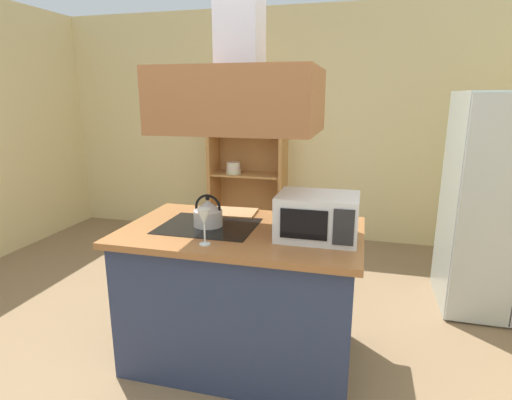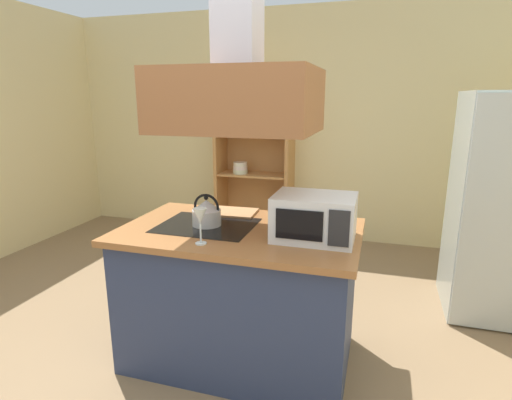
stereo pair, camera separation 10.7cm
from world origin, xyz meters
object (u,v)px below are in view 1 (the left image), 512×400
object	(u,v)px
microwave	(317,216)
wine_glass_on_counter	(204,218)
refrigerator	(510,205)
cutting_board	(232,212)
kettle	(208,213)
dish_cabinet	(248,166)

from	to	relation	value
microwave	wine_glass_on_counter	bearing A→B (deg)	-155.54
refrigerator	cutting_board	world-z (taller)	refrigerator
refrigerator	kettle	world-z (taller)	refrigerator
microwave	dish_cabinet	bearing A→B (deg)	114.21
microwave	refrigerator	bearing A→B (deg)	41.77
cutting_board	wine_glass_on_counter	size ratio (longest dim) A/B	1.65
dish_cabinet	cutting_board	size ratio (longest dim) A/B	5.76
refrigerator	cutting_board	size ratio (longest dim) A/B	5.13
refrigerator	microwave	size ratio (longest dim) A/B	3.79
refrigerator	kettle	xyz separation A→B (m)	(-2.07, -1.18, 0.12)
wine_glass_on_counter	kettle	bearing A→B (deg)	107.83
kettle	microwave	distance (m)	0.70
refrigerator	dish_cabinet	xyz separation A→B (m)	(-2.48, 1.24, 0.01)
cutting_board	microwave	distance (m)	0.74
refrigerator	microwave	xyz separation A→B (m)	(-1.37, -1.23, 0.16)
dish_cabinet	microwave	bearing A→B (deg)	-65.79
cutting_board	wine_glass_on_counter	xyz separation A→B (m)	(0.05, -0.63, 0.14)
dish_cabinet	microwave	world-z (taller)	dish_cabinet
dish_cabinet	kettle	bearing A→B (deg)	-80.27
kettle	wine_glass_on_counter	size ratio (longest dim) A/B	1.00
dish_cabinet	kettle	distance (m)	2.45
refrigerator	cutting_board	bearing A→B (deg)	-156.65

